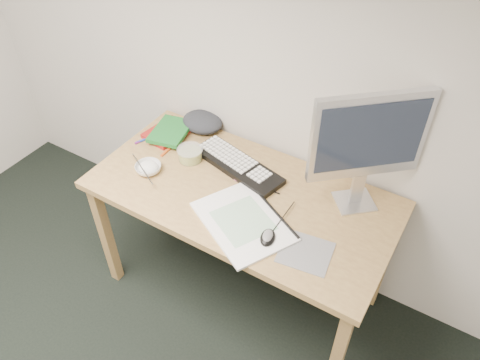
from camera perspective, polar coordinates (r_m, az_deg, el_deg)
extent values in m
plane|color=beige|center=(2.15, 1.27, 16.93)|extent=(3.60, 0.00, 3.60)
cube|color=tan|center=(2.57, -16.00, -6.47)|extent=(0.05, 0.05, 0.71)
cube|color=tan|center=(2.13, 11.76, -20.45)|extent=(0.05, 0.05, 0.71)
cube|color=tan|center=(2.86, -7.89, 1.13)|extent=(0.05, 0.05, 0.71)
cube|color=tan|center=(2.48, 17.11, -9.28)|extent=(0.05, 0.05, 0.71)
cube|color=tan|center=(2.14, 0.20, -1.81)|extent=(1.40, 0.70, 0.03)
cube|color=slate|center=(1.91, 8.00, -8.73)|extent=(0.23, 0.21, 0.00)
cube|color=silver|center=(2.00, 0.38, -5.08)|extent=(0.51, 0.46, 0.01)
cube|color=black|center=(2.25, -0.25, 1.80)|extent=(0.50, 0.26, 0.03)
cube|color=silver|center=(2.14, 13.74, -2.55)|extent=(0.22, 0.22, 0.01)
cube|color=silver|center=(2.09, 14.09, -1.01)|extent=(0.05, 0.05, 0.16)
cube|color=silver|center=(1.91, 15.49, 5.14)|extent=(0.38, 0.34, 0.39)
cube|color=black|center=(1.91, 15.54, 5.36)|extent=(0.33, 0.29, 0.31)
ellipsoid|color=black|center=(1.92, 3.40, -6.81)|extent=(0.08, 0.11, 0.03)
imported|color=white|center=(2.26, -11.12, 1.40)|extent=(0.13, 0.13, 0.04)
cylinder|color=silver|center=(2.23, -11.80, 1.34)|extent=(0.22, 0.13, 0.02)
cylinder|color=#E4C350|center=(2.30, -6.09, 3.16)|extent=(0.13, 0.13, 0.06)
cube|color=maroon|center=(2.49, -8.78, 5.79)|extent=(0.20, 0.25, 0.02)
cube|color=#1B6D29|center=(2.46, -8.45, 5.92)|extent=(0.22, 0.27, 0.02)
ellipsoid|color=#222329|center=(2.49, -4.60, 7.06)|extent=(0.20, 0.17, 0.08)
cylinder|color=#D56A8E|center=(2.14, 1.12, -1.00)|extent=(0.18, 0.04, 0.01)
cylinder|color=tan|center=(2.15, 1.44, -0.93)|extent=(0.16, 0.06, 0.01)
cylinder|color=black|center=(2.15, 2.69, -0.96)|extent=(0.18, 0.02, 0.01)
cylinder|color=#2041AF|center=(2.47, -11.11, 5.04)|extent=(0.07, 0.12, 0.01)
cylinder|color=#DD561A|center=(2.39, -8.58, 3.84)|extent=(0.01, 0.14, 0.01)
cylinder|color=#6F2381|center=(2.47, -11.37, 4.95)|extent=(0.06, 0.12, 0.01)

